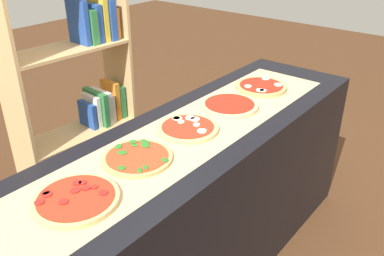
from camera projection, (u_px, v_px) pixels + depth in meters
counter at (192, 208)px, 2.12m from camera, size 2.33×0.63×0.90m
parchment_paper at (192, 132)px, 1.91m from camera, size 1.94×0.42×0.00m
pizza_pepperoni_0 at (76, 199)px, 1.43m from camera, size 0.30×0.30×0.03m
pizza_spinach_1 at (137, 157)px, 1.69m from camera, size 0.29×0.29×0.02m
pizza_mozzarella_2 at (188, 128)px, 1.92m from camera, size 0.29×0.29×0.02m
pizza_plain_3 at (229, 105)px, 2.14m from camera, size 0.30×0.30×0.02m
pizza_mozzarella_4 at (261, 87)px, 2.37m from camera, size 0.29×0.29×0.03m
bookshelf at (87, 98)px, 2.59m from camera, size 0.77×0.32×1.66m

